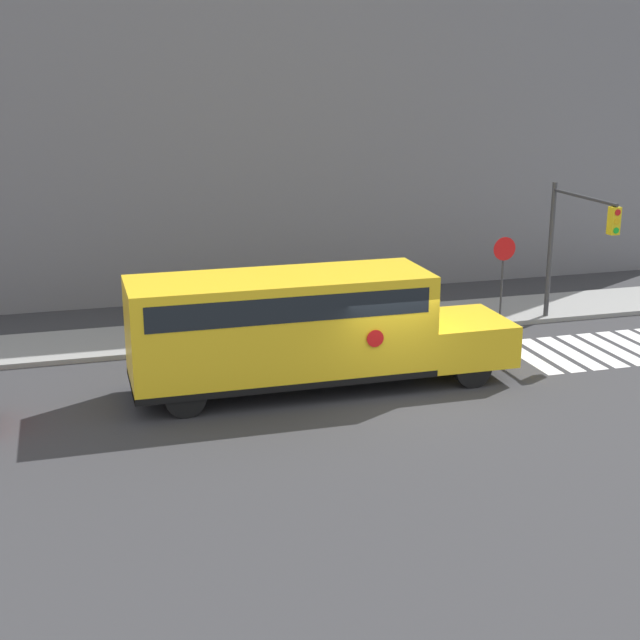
% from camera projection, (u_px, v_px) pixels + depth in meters
% --- Properties ---
extents(ground_plane, '(60.00, 60.00, 0.00)m').
position_uv_depth(ground_plane, '(395.00, 397.00, 22.72)').
color(ground_plane, '#333335').
extents(sidewalk_strip, '(44.00, 3.00, 0.15)m').
position_uv_depth(sidewalk_strip, '(323.00, 326.00, 28.70)').
color(sidewalk_strip, gray).
rests_on(sidewalk_strip, ground).
extents(building_backdrop, '(32.00, 4.00, 11.73)m').
position_uv_depth(building_backdrop, '(275.00, 129.00, 33.11)').
color(building_backdrop, slate).
rests_on(building_backdrop, ground).
extents(crosswalk_stripes, '(5.40, 3.20, 0.01)m').
position_uv_depth(crosswalk_stripes, '(602.00, 350.00, 26.51)').
color(crosswalk_stripes, white).
rests_on(crosswalk_stripes, ground).
extents(school_bus, '(10.05, 2.57, 3.06)m').
position_uv_depth(school_bus, '(299.00, 325.00, 22.83)').
color(school_bus, yellow).
rests_on(school_bus, ground).
extents(stop_sign, '(0.77, 0.10, 2.83)m').
position_uv_depth(stop_sign, '(503.00, 265.00, 28.96)').
color(stop_sign, '#38383A').
rests_on(stop_sign, ground).
extents(traffic_light, '(0.28, 3.57, 4.57)m').
position_uv_depth(traffic_light, '(573.00, 235.00, 27.61)').
color(traffic_light, '#38383A').
rests_on(traffic_light, ground).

